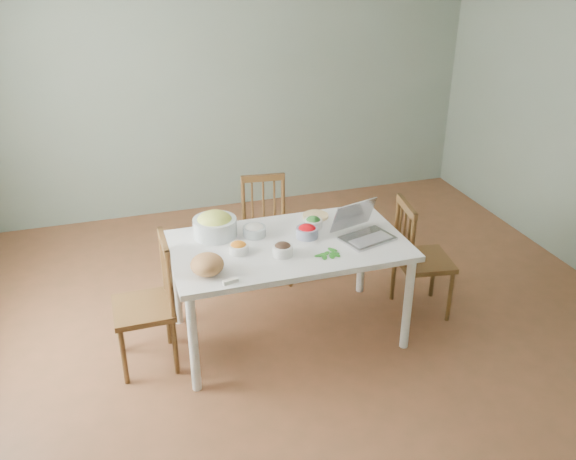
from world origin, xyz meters
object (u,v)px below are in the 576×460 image
object	(u,v)px
bowl_squash	(215,224)
laptop	(368,224)
dining_table	(288,290)
chair_far	(267,232)
bread_boule	(207,264)
chair_left	(143,305)
chair_right	(424,258)

from	to	relation	value
bowl_squash	laptop	world-z (taller)	laptop
dining_table	chair_far	xyz separation A→B (m)	(0.07, 0.80, 0.06)
bread_boule	bowl_squash	xyz separation A→B (m)	(0.15, 0.50, 0.02)
dining_table	chair_far	world-z (taller)	chair_far
dining_table	chair_left	bearing A→B (deg)	-178.85
chair_far	laptop	size ratio (longest dim) A/B	2.54
bread_boule	laptop	bearing A→B (deg)	6.66
chair_left	chair_far	bearing A→B (deg)	127.06
chair_right	bread_boule	world-z (taller)	chair_right
chair_right	chair_far	bearing A→B (deg)	60.16
chair_left	bread_boule	distance (m)	0.58
dining_table	chair_left	xyz separation A→B (m)	(-1.00, -0.02, 0.08)
bread_boule	laptop	world-z (taller)	laptop
chair_right	bread_boule	xyz separation A→B (m)	(-1.67, -0.24, 0.36)
chair_right	dining_table	bearing A→B (deg)	98.99
dining_table	chair_far	size ratio (longest dim) A/B	1.82
dining_table	chair_far	distance (m)	0.81
laptop	chair_far	bearing A→B (deg)	101.06
chair_far	chair_right	xyz separation A→B (m)	(1.00, -0.80, 0.02)
chair_left	bowl_squash	bearing A→B (deg)	116.46
chair_far	chair_right	size ratio (longest dim) A/B	0.96
dining_table	laptop	bearing A→B (deg)	-11.53
dining_table	bread_boule	xyz separation A→B (m)	(-0.60, -0.24, 0.44)
dining_table	chair_right	size ratio (longest dim) A/B	1.75
bread_boule	bowl_squash	size ratio (longest dim) A/B	0.69
chair_far	chair_right	distance (m)	1.28
bread_boule	laptop	size ratio (longest dim) A/B	0.60
chair_right	bread_boule	distance (m)	1.72
chair_left	chair_right	xyz separation A→B (m)	(2.07, 0.02, -0.00)
bread_boule	bowl_squash	distance (m)	0.52
bowl_squash	chair_right	bearing A→B (deg)	-9.66
laptop	dining_table	bearing A→B (deg)	152.49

